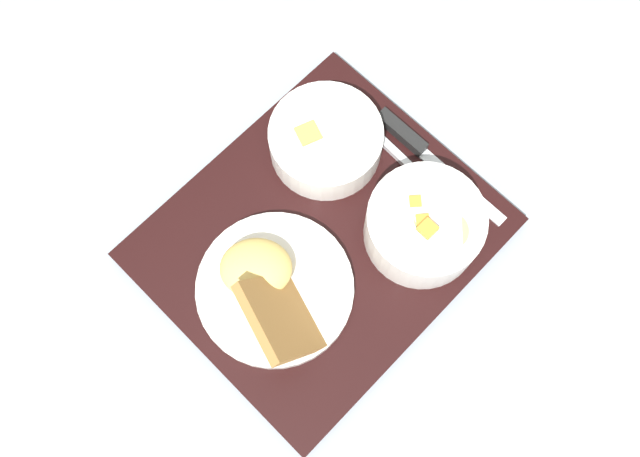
% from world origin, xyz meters
% --- Properties ---
extents(ground_plane, '(4.00, 4.00, 0.00)m').
position_xyz_m(ground_plane, '(0.00, 0.00, 0.00)').
color(ground_plane, '#99A3AD').
extents(serving_tray, '(0.41, 0.36, 0.02)m').
position_xyz_m(serving_tray, '(0.00, 0.00, 0.01)').
color(serving_tray, black).
rests_on(serving_tray, ground_plane).
extents(bowl_salad, '(0.13, 0.13, 0.07)m').
position_xyz_m(bowl_salad, '(-0.09, 0.08, 0.05)').
color(bowl_salad, white).
rests_on(bowl_salad, serving_tray).
extents(bowl_soup, '(0.14, 0.14, 0.05)m').
position_xyz_m(bowl_soup, '(-0.08, -0.08, 0.05)').
color(bowl_soup, white).
rests_on(bowl_soup, serving_tray).
extents(plate_main, '(0.18, 0.18, 0.08)m').
position_xyz_m(plate_main, '(0.08, 0.01, 0.04)').
color(plate_main, white).
rests_on(plate_main, serving_tray).
extents(knife, '(0.03, 0.20, 0.02)m').
position_xyz_m(knife, '(-0.16, -0.01, 0.03)').
color(knife, silver).
rests_on(knife, serving_tray).
extents(spoon, '(0.04, 0.16, 0.01)m').
position_xyz_m(spoon, '(-0.14, 0.01, 0.02)').
color(spoon, silver).
rests_on(spoon, serving_tray).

